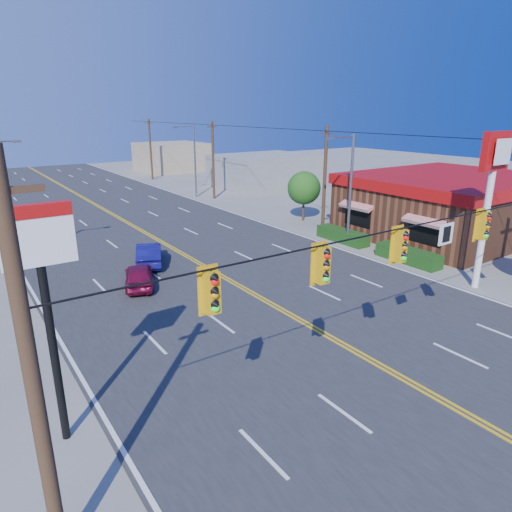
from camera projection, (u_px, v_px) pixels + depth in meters
ground at (407, 383)px, 16.69m from camera, size 160.00×160.00×0.00m
road at (175, 250)px, 32.39m from camera, size 20.00×120.00×0.06m
signal_span at (420, 256)px, 15.13m from camera, size 24.32×0.34×9.00m
kfc at (447, 205)px, 36.10m from camera, size 16.30×12.40×4.70m
kfc_pylon at (491, 179)px, 23.91m from camera, size 2.20×0.36×8.50m
pizza_hut_sign at (43, 278)px, 12.33m from camera, size 1.90×0.30×6.85m
streetlight_se at (349, 185)px, 32.12m from camera, size 2.55×0.25×8.00m
streetlight_ne at (193, 157)px, 50.97m from camera, size 2.55×0.25×8.00m
utility_pole_near at (325, 180)px, 36.11m from camera, size 0.28×0.28×8.40m
utility_pole_mid at (213, 161)px, 50.25m from camera, size 0.28×0.28×8.40m
utility_pole_far at (151, 150)px, 64.39m from camera, size 0.28×0.28×8.40m
tree_kfc_rear at (304, 188)px, 40.34m from camera, size 2.94×2.94×4.41m
bld_east_mid at (264, 171)px, 59.34m from camera, size 12.00×10.00×4.00m
bld_east_far at (172, 157)px, 74.95m from camera, size 10.00×10.00×4.40m
car_magenta at (139, 276)px, 25.48m from camera, size 2.78×4.14×1.31m
car_blue at (149, 255)px, 29.13m from camera, size 3.05×4.56×1.42m
car_white at (48, 222)px, 37.65m from camera, size 2.48×4.79×1.33m
car_silver at (14, 222)px, 38.02m from camera, size 2.62×4.79×1.27m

